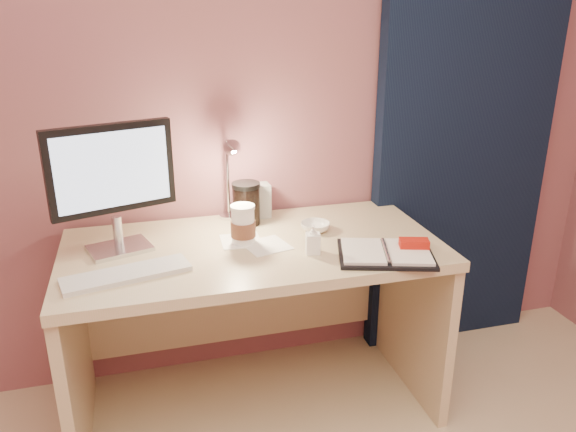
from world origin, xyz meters
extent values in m
plane|color=#8E5253|center=(0.00, 1.75, 1.25)|extent=(3.50, 0.00, 3.50)
cube|color=black|center=(1.05, 1.69, 1.10)|extent=(0.85, 0.08, 2.20)
cube|color=#CAB38F|center=(0.00, 1.38, 0.71)|extent=(1.40, 0.70, 0.04)
cube|color=#CAB38F|center=(-0.68, 1.38, 0.34)|extent=(0.04, 0.66, 0.69)
cube|color=#CAB38F|center=(0.68, 1.38, 0.34)|extent=(0.04, 0.66, 0.69)
cube|color=#CAB38F|center=(0.00, 1.71, 0.40)|extent=(1.32, 0.03, 0.55)
cube|color=silver|center=(-0.48, 1.46, 0.74)|extent=(0.25, 0.21, 0.01)
cylinder|color=silver|center=(-0.48, 1.46, 0.80)|extent=(0.03, 0.03, 0.12)
cube|color=black|center=(-0.48, 1.46, 1.04)|extent=(0.43, 0.16, 0.31)
cube|color=#BAD6FC|center=(-0.49, 1.43, 1.04)|extent=(0.37, 0.12, 0.26)
cube|color=silver|center=(-0.46, 1.23, 0.74)|extent=(0.43, 0.21, 0.02)
cube|color=black|center=(0.44, 1.15, 0.74)|extent=(0.39, 0.34, 0.01)
cube|color=white|center=(0.36, 1.18, 0.75)|extent=(0.20, 0.25, 0.01)
cube|color=white|center=(0.51, 1.13, 0.75)|extent=(0.20, 0.25, 0.01)
cube|color=#B70F10|center=(0.54, 1.15, 0.77)|extent=(0.11, 0.08, 0.03)
cube|color=white|center=(0.05, 1.35, 0.73)|extent=(0.18, 0.18, 0.00)
cube|color=white|center=(-0.04, 1.43, 0.73)|extent=(0.15, 0.15, 0.00)
cylinder|color=white|center=(-0.03, 1.40, 0.80)|extent=(0.08, 0.08, 0.14)
cylinder|color=brown|center=(-0.03, 1.40, 0.79)|extent=(0.09, 0.09, 0.06)
cylinder|color=white|center=(-0.03, 1.40, 0.87)|extent=(0.09, 0.09, 0.01)
imported|color=white|center=(0.27, 1.45, 0.75)|extent=(0.14, 0.14, 0.04)
imported|color=white|center=(0.19, 1.25, 0.79)|extent=(0.06, 0.06, 0.11)
cylinder|color=black|center=(0.02, 1.60, 0.81)|extent=(0.11, 0.11, 0.16)
cube|color=#B1B2AD|center=(0.08, 1.67, 0.80)|extent=(0.10, 0.08, 0.14)
cylinder|color=silver|center=(-0.04, 1.69, 0.74)|extent=(0.08, 0.08, 0.01)
cylinder|color=silver|center=(-0.04, 1.69, 0.90)|extent=(0.01, 0.01, 0.32)
cone|color=silver|center=(-0.04, 1.54, 1.06)|extent=(0.07, 0.06, 0.07)
camera|label=1|loc=(-0.38, -0.52, 1.56)|focal=35.00mm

